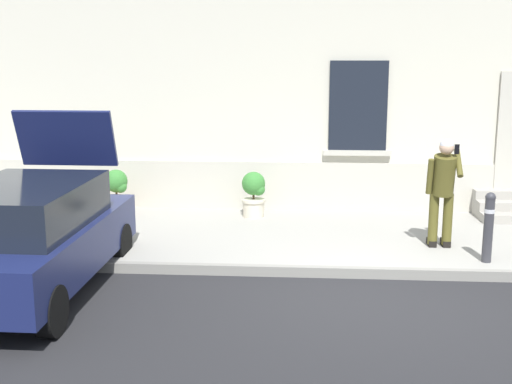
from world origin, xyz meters
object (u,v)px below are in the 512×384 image
object	(u,v)px
planter_terracotta	(117,190)
planter_cream	(254,193)
hatchback_car_navy	(31,235)
person_on_phone	(443,186)
bollard_near_person	(489,225)

from	to	relation	value
planter_terracotta	planter_cream	xyz separation A→B (m)	(2.64, -0.06, 0.00)
planter_terracotta	planter_cream	bearing A→B (deg)	-1.39
hatchback_car_navy	planter_terracotta	distance (m)	3.95
person_on_phone	planter_cream	distance (m)	3.64
bollard_near_person	planter_terracotta	world-z (taller)	bollard_near_person
planter_cream	hatchback_car_navy	bearing A→B (deg)	-124.63
person_on_phone	planter_cream	world-z (taller)	person_on_phone
bollard_near_person	planter_cream	bearing A→B (deg)	144.62
hatchback_car_navy	person_on_phone	size ratio (longest dim) A/B	2.34
person_on_phone	planter_terracotta	bearing A→B (deg)	162.43
hatchback_car_navy	person_on_phone	bearing A→B (deg)	19.36
hatchback_car_navy	person_on_phone	distance (m)	6.12
planter_terracotta	person_on_phone	bearing A→B (deg)	-18.53
person_on_phone	planter_terracotta	size ratio (longest dim) A/B	2.02
hatchback_car_navy	planter_terracotta	world-z (taller)	hatchback_car_navy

